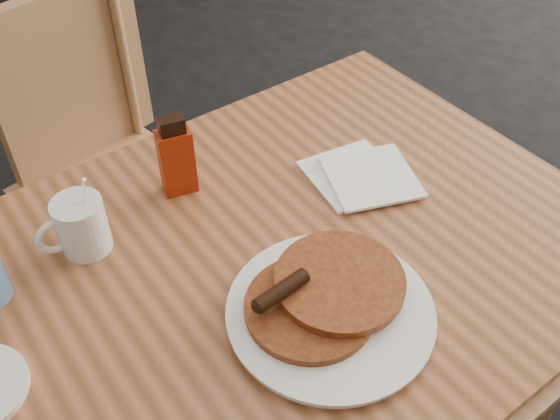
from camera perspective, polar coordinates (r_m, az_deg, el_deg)
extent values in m
cube|color=#A05B38|center=(1.01, -2.89, -6.24)|extent=(1.24, 0.85, 0.04)
cube|color=#AC7551|center=(1.02, -2.86, -6.78)|extent=(1.28, 0.89, 0.02)
cylinder|color=#AC7551|center=(1.68, 6.91, 0.43)|extent=(0.04, 0.04, 0.71)
cube|color=#AC7551|center=(1.64, -14.51, 1.44)|extent=(0.48, 0.48, 0.04)
cube|color=#AC7551|center=(1.64, -18.61, 11.28)|extent=(0.41, 0.13, 0.45)
cylinder|color=#AC7551|center=(1.66, -16.04, -9.73)|extent=(0.04, 0.04, 0.42)
cylinder|color=#AC7551|center=(1.94, -10.89, 1.06)|extent=(0.04, 0.04, 0.42)
cylinder|color=white|center=(0.93, 4.60, -9.40)|extent=(0.30, 0.30, 0.02)
cylinder|color=white|center=(0.93, 4.63, -9.15)|extent=(0.31, 0.31, 0.01)
cylinder|color=brown|center=(0.92, 2.72, -8.90)|extent=(0.19, 0.19, 0.01)
cylinder|color=brown|center=(0.93, 5.47, -6.48)|extent=(0.20, 0.20, 0.01)
cylinder|color=black|center=(0.89, 0.11, -7.37)|extent=(0.09, 0.03, 0.02)
cylinder|color=white|center=(1.04, -17.66, -1.35)|extent=(0.08, 0.08, 0.10)
torus|color=white|center=(1.04, -19.80, -2.28)|extent=(0.07, 0.01, 0.07)
cylinder|color=black|center=(1.01, -18.14, 0.27)|extent=(0.07, 0.07, 0.01)
cylinder|color=white|center=(1.02, -17.46, 0.25)|extent=(0.02, 0.05, 0.14)
cube|color=maroon|center=(1.10, -9.42, 4.39)|extent=(0.07, 0.05, 0.13)
cube|color=black|center=(1.05, -9.90, 7.65)|extent=(0.05, 0.04, 0.03)
cube|color=white|center=(1.16, 6.64, 3.24)|extent=(0.17, 0.17, 0.01)
cube|color=white|center=(1.15, 8.33, 3.03)|extent=(0.20, 0.20, 0.01)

